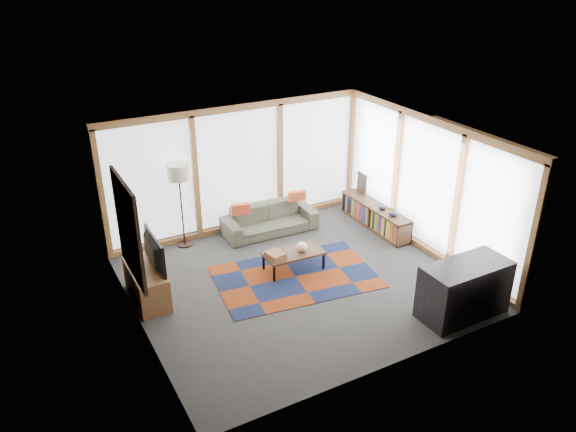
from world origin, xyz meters
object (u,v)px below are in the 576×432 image
floor_lamp (181,206)px  coffee_table (294,261)px  sofa (270,219)px  bar_counter (464,290)px  television (149,252)px  bookshelf (375,216)px  tv_console (147,284)px

floor_lamp → coffee_table: 2.41m
sofa → coffee_table: bearing=-99.3°
bar_counter → television: bearing=145.8°
coffee_table → bookshelf: size_ratio=0.54×
coffee_table → sofa: bearing=78.9°
floor_lamp → bar_counter: (3.10, -4.29, -0.39)m
sofa → bar_counter: size_ratio=1.35×
coffee_table → tv_console: size_ratio=0.92×
coffee_table → tv_console: (-2.58, 0.32, 0.11)m
coffee_table → bar_counter: 2.99m
bookshelf → television: television is taller
tv_console → sofa: bearing=23.0°
television → bar_counter: 5.02m
floor_lamp → bookshelf: size_ratio=0.86×
television → bar_counter: television is taller
floor_lamp → bookshelf: 3.95m
sofa → coffee_table: 1.57m
floor_lamp → television: bearing=-124.9°
sofa → bar_counter: bearing=-69.3°
coffee_table → tv_console: bearing=173.0°
tv_console → bar_counter: size_ratio=0.82×
floor_lamp → coffee_table: bearing=-52.1°
television → bar_counter: bearing=-123.6°
sofa → floor_lamp: (-1.72, 0.29, 0.56)m
floor_lamp → tv_console: bearing=-127.3°
sofa → television: (-2.78, -1.22, 0.58)m
sofa → television: size_ratio=1.96×
floor_lamp → bar_counter: bearing=-54.2°
coffee_table → television: bearing=172.7°
sofa → floor_lamp: bearing=172.2°
tv_console → bookshelf: bearing=4.4°
floor_lamp → television: 1.84m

